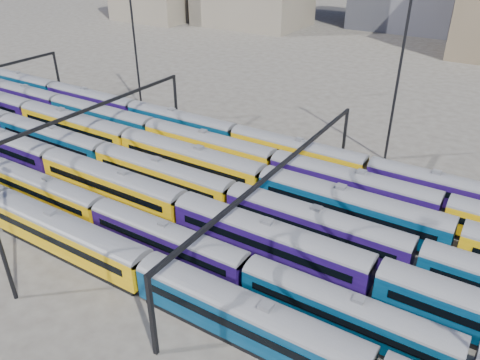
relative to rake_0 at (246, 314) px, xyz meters
The scene contains 12 objects.
ground 21.56m from the rake_0, 135.48° to the left, with size 500.00×500.00×0.00m, color #403B36.
rake_0 is the anchor object (origin of this frame).
rake_1 22.31m from the rake_0, 167.05° to the left, with size 112.09×2.74×4.59m.
rake_2 26.95m from the rake_0, 158.22° to the left, with size 150.14×3.14×5.29m.
rake_3 15.02m from the rake_0, 92.64° to the left, with size 144.17×3.01×5.07m.
rake_4 20.04m from the rake_0, 86.31° to the left, with size 153.95×3.21×5.42m.
rake_5 40.63m from the rake_0, 142.02° to the left, with size 125.78×3.07×5.17m.
rake_6 31.69m from the rake_0, 108.77° to the left, with size 140.27×2.93×4.93m.
gantry_1 38.53m from the rake_0, 156.95° to the left, with size 0.35×40.35×8.03m.
gantry_2 16.41m from the rake_0, 109.30° to the left, with size 0.35×40.35×8.03m.
mast_1 59.53m from the rake_0, 140.73° to the left, with size 1.40×0.50×25.60m.
mast_3 40.59m from the rake_0, 90.37° to the left, with size 1.40×0.50×25.60m.
Camera 1 is at (29.33, -38.42, 29.94)m, focal length 35.00 mm.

